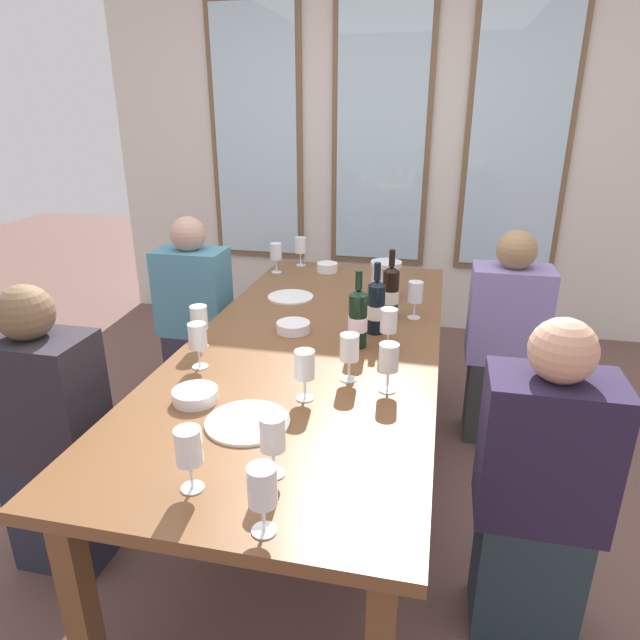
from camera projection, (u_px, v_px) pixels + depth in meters
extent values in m
plane|color=brown|center=(316.00, 485.00, 2.59)|extent=(12.00, 12.00, 0.00)
cube|color=silver|center=(382.00, 136.00, 4.07)|extent=(4.22, 0.06, 2.90)
cube|color=brown|center=(256.00, 135.00, 4.22)|extent=(0.72, 0.03, 1.88)
cube|color=silver|center=(256.00, 135.00, 4.21)|extent=(0.64, 0.01, 1.80)
cube|color=brown|center=(381.00, 136.00, 4.03)|extent=(0.72, 0.03, 1.88)
cube|color=silver|center=(381.00, 136.00, 4.01)|extent=(0.64, 0.01, 1.80)
cube|color=brown|center=(518.00, 138.00, 3.84)|extent=(0.72, 0.03, 1.88)
cube|color=silver|center=(518.00, 138.00, 3.82)|extent=(0.64, 0.01, 1.80)
cube|color=brown|center=(315.00, 344.00, 2.33)|extent=(1.02, 2.40, 0.04)
cube|color=brown|center=(81.00, 607.00, 1.54)|extent=(0.07, 0.07, 0.70)
cube|color=brown|center=(291.00, 324.00, 3.56)|extent=(0.07, 0.07, 0.70)
cube|color=brown|center=(422.00, 335.00, 3.39)|extent=(0.07, 0.07, 0.70)
cylinder|color=white|center=(248.00, 422.00, 1.70)|extent=(0.26, 0.26, 0.01)
cylinder|color=white|center=(291.00, 297.00, 2.83)|extent=(0.23, 0.23, 0.01)
cylinder|color=silver|center=(385.00, 282.00, 2.80)|extent=(0.14, 0.14, 0.17)
cylinder|color=silver|center=(386.00, 263.00, 2.77)|extent=(0.16, 0.16, 0.02)
cylinder|color=black|center=(376.00, 309.00, 2.36)|extent=(0.07, 0.08, 0.21)
cone|color=black|center=(377.00, 283.00, 2.32)|extent=(0.07, 0.08, 0.02)
cylinder|color=black|center=(377.00, 271.00, 2.30)|extent=(0.03, 0.03, 0.08)
cylinder|color=white|center=(376.00, 312.00, 2.36)|extent=(0.08, 0.08, 0.06)
cylinder|color=black|center=(358.00, 321.00, 2.22)|extent=(0.08, 0.08, 0.22)
cone|color=black|center=(359.00, 292.00, 2.17)|extent=(0.08, 0.08, 0.02)
cylinder|color=black|center=(359.00, 280.00, 2.16)|extent=(0.03, 0.03, 0.08)
cylinder|color=white|center=(358.00, 323.00, 2.22)|extent=(0.08, 0.08, 0.06)
cylinder|color=black|center=(390.00, 294.00, 2.53)|extent=(0.07, 0.07, 0.22)
cone|color=black|center=(392.00, 269.00, 2.49)|extent=(0.07, 0.07, 0.02)
cylinder|color=black|center=(392.00, 258.00, 2.47)|extent=(0.03, 0.03, 0.08)
cylinder|color=silver|center=(390.00, 297.00, 2.54)|extent=(0.08, 0.08, 0.06)
cylinder|color=white|center=(195.00, 395.00, 1.83)|extent=(0.15, 0.15, 0.04)
cylinder|color=white|center=(293.00, 327.00, 2.40)|extent=(0.15, 0.15, 0.04)
cylinder|color=white|center=(327.00, 267.00, 3.27)|extent=(0.12, 0.12, 0.05)
cylinder|color=white|center=(414.00, 318.00, 2.56)|extent=(0.06, 0.06, 0.00)
cylinder|color=white|center=(414.00, 309.00, 2.54)|extent=(0.01, 0.01, 0.07)
cylinder|color=white|center=(415.00, 292.00, 2.51)|extent=(0.07, 0.07, 0.09)
cylinder|color=#590C19|center=(415.00, 298.00, 2.53)|extent=(0.06, 0.06, 0.03)
cylinder|color=white|center=(200.00, 366.00, 2.08)|extent=(0.06, 0.06, 0.00)
cylinder|color=white|center=(199.00, 357.00, 2.06)|extent=(0.01, 0.01, 0.07)
cylinder|color=white|center=(198.00, 336.00, 2.03)|extent=(0.07, 0.07, 0.09)
cylinder|color=#590C19|center=(198.00, 343.00, 2.04)|extent=(0.06, 0.06, 0.03)
cylinder|color=white|center=(264.00, 530.00, 1.27)|extent=(0.06, 0.06, 0.00)
cylinder|color=white|center=(264.00, 517.00, 1.26)|extent=(0.01, 0.01, 0.07)
cylinder|color=white|center=(262.00, 486.00, 1.23)|extent=(0.07, 0.07, 0.09)
cylinder|color=beige|center=(263.00, 496.00, 1.24)|extent=(0.06, 0.06, 0.04)
cylinder|color=white|center=(193.00, 488.00, 1.41)|extent=(0.06, 0.06, 0.00)
cylinder|color=white|center=(191.00, 475.00, 1.40)|extent=(0.01, 0.01, 0.07)
cylinder|color=white|center=(188.00, 446.00, 1.37)|extent=(0.07, 0.07, 0.09)
cylinder|color=#590C19|center=(189.00, 456.00, 1.38)|extent=(0.06, 0.06, 0.04)
cylinder|color=white|center=(201.00, 346.00, 2.25)|extent=(0.06, 0.06, 0.00)
cylinder|color=white|center=(201.00, 337.00, 2.24)|extent=(0.01, 0.01, 0.07)
cylinder|color=white|center=(199.00, 317.00, 2.21)|extent=(0.07, 0.07, 0.09)
cylinder|color=#590C19|center=(199.00, 323.00, 2.22)|extent=(0.06, 0.06, 0.04)
cylinder|color=white|center=(387.00, 349.00, 2.22)|extent=(0.06, 0.06, 0.00)
cylinder|color=white|center=(388.00, 340.00, 2.21)|extent=(0.01, 0.01, 0.07)
cylinder|color=white|center=(389.00, 320.00, 2.18)|extent=(0.07, 0.07, 0.09)
cylinder|color=white|center=(387.00, 390.00, 1.90)|extent=(0.06, 0.06, 0.00)
cylinder|color=white|center=(388.00, 380.00, 1.89)|extent=(0.01, 0.01, 0.07)
cylinder|color=white|center=(389.00, 357.00, 1.86)|extent=(0.07, 0.07, 0.09)
cylinder|color=beige|center=(388.00, 364.00, 1.87)|extent=(0.06, 0.06, 0.04)
cylinder|color=white|center=(277.00, 272.00, 3.26)|extent=(0.06, 0.06, 0.00)
cylinder|color=white|center=(276.00, 265.00, 3.25)|extent=(0.01, 0.01, 0.07)
cylinder|color=white|center=(276.00, 251.00, 3.22)|extent=(0.07, 0.07, 0.09)
cylinder|color=#590C19|center=(276.00, 256.00, 3.23)|extent=(0.06, 0.06, 0.04)
cylinder|color=white|center=(349.00, 379.00, 1.98)|extent=(0.06, 0.06, 0.00)
cylinder|color=white|center=(349.00, 369.00, 1.97)|extent=(0.01, 0.01, 0.07)
cylinder|color=white|center=(349.00, 347.00, 1.93)|extent=(0.07, 0.07, 0.09)
cylinder|color=white|center=(274.00, 473.00, 1.47)|extent=(0.06, 0.06, 0.00)
cylinder|color=white|center=(273.00, 461.00, 1.46)|extent=(0.01, 0.01, 0.07)
cylinder|color=white|center=(272.00, 433.00, 1.43)|extent=(0.07, 0.07, 0.09)
cylinder|color=maroon|center=(273.00, 444.00, 1.44)|extent=(0.06, 0.06, 0.03)
cylinder|color=white|center=(305.00, 398.00, 1.85)|extent=(0.06, 0.06, 0.00)
cylinder|color=white|center=(305.00, 388.00, 1.84)|extent=(0.01, 0.01, 0.07)
cylinder|color=white|center=(305.00, 364.00, 1.81)|extent=(0.07, 0.07, 0.09)
cylinder|color=beige|center=(305.00, 373.00, 1.82)|extent=(0.06, 0.06, 0.03)
cylinder|color=white|center=(301.00, 265.00, 3.41)|extent=(0.06, 0.06, 0.00)
cylinder|color=white|center=(301.00, 259.00, 3.40)|extent=(0.01, 0.01, 0.07)
cylinder|color=white|center=(300.00, 245.00, 3.36)|extent=(0.07, 0.07, 0.09)
cube|color=#362E41|center=(199.00, 368.00, 3.25)|extent=(0.32, 0.24, 0.45)
cube|color=teal|center=(193.00, 292.00, 3.08)|extent=(0.38, 0.24, 0.48)
sphere|color=tan|center=(188.00, 234.00, 2.96)|extent=(0.19, 0.19, 0.19)
cube|color=#2E3230|center=(498.00, 397.00, 2.91)|extent=(0.32, 0.24, 0.45)
cube|color=#8779B8|center=(508.00, 315.00, 2.74)|extent=(0.38, 0.24, 0.48)
sphere|color=#97754D|center=(517.00, 250.00, 2.63)|extent=(0.19, 0.19, 0.19)
cube|color=#252735|center=(65.00, 507.00, 2.11)|extent=(0.32, 0.24, 0.45)
cube|color=#28232B|center=(43.00, 400.00, 1.95)|extent=(0.38, 0.24, 0.48)
sphere|color=brown|center=(25.00, 313.00, 1.83)|extent=(0.19, 0.19, 0.19)
cube|color=#24333B|center=(525.00, 570.00, 1.83)|extent=(0.32, 0.24, 0.45)
cube|color=#251C36|center=(546.00, 450.00, 1.66)|extent=(0.38, 0.24, 0.48)
sphere|color=tan|center=(563.00, 351.00, 1.54)|extent=(0.19, 0.19, 0.19)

